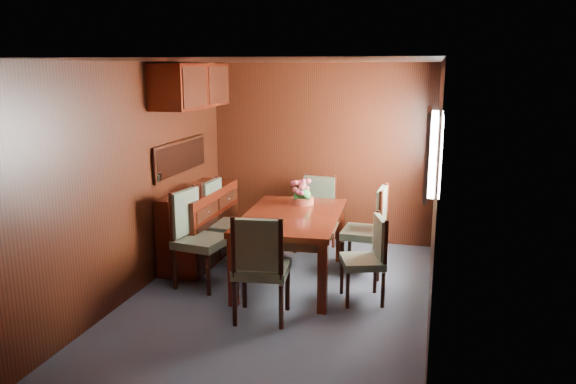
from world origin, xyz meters
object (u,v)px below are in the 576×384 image
(sideboard, at_px, (200,225))
(dining_table, at_px, (292,224))
(chair_right_near, at_px, (369,254))
(chair_head, at_px, (260,263))
(flower_centerpiece, at_px, (302,193))
(chair_left_near, at_px, (195,232))

(sideboard, relative_size, dining_table, 0.82)
(chair_right_near, bearing_deg, dining_table, 52.34)
(sideboard, bearing_deg, chair_right_near, -18.03)
(chair_right_near, height_order, chair_head, chair_head)
(dining_table, height_order, chair_right_near, chair_right_near)
(chair_head, xyz_separation_m, flower_centerpiece, (0.04, 1.55, 0.33))
(sideboard, xyz_separation_m, chair_left_near, (0.26, -0.73, 0.14))
(chair_left_near, distance_m, chair_head, 1.20)
(chair_right_near, bearing_deg, flower_centerpiece, 29.83)
(sideboard, bearing_deg, chair_left_near, -70.40)
(sideboard, height_order, flower_centerpiece, flower_centerpiece)
(chair_right_near, xyz_separation_m, flower_centerpiece, (-0.89, 0.80, 0.41))
(dining_table, distance_m, chair_head, 1.06)
(chair_right_near, distance_m, chair_head, 1.19)
(dining_table, relative_size, chair_right_near, 1.89)
(dining_table, xyz_separation_m, chair_left_near, (-1.00, -0.35, -0.07))
(chair_right_near, relative_size, chair_head, 0.86)
(dining_table, height_order, chair_head, chair_head)
(sideboard, relative_size, flower_centerpiece, 4.93)
(dining_table, xyz_separation_m, flower_centerpiece, (-0.00, 0.49, 0.25))
(chair_left_near, bearing_deg, chair_right_near, 99.80)
(sideboard, distance_m, chair_right_near, 2.26)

